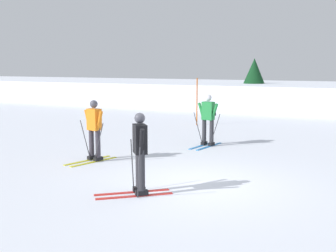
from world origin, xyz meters
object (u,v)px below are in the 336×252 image
skier_green (208,117)px  skier_black (140,151)px  skier_orange (94,128)px  conifer_far_left (254,77)px  trail_marker_pole (197,102)px

skier_green → skier_black: (0.66, -5.79, -0.04)m
skier_green → skier_black: same height
skier_green → skier_orange: bearing=-120.0°
skier_orange → conifer_far_left: 17.34m
skier_black → trail_marker_pole: trail_marker_pole is taller
skier_green → skier_black: bearing=-83.5°
skier_orange → skier_black: (2.72, -2.23, 0.00)m
skier_orange → skier_black: bearing=-39.3°
skier_green → trail_marker_pole: 4.94m
skier_orange → skier_green: (2.06, 3.57, 0.04)m
trail_marker_pole → conifer_far_left: 9.37m
skier_orange → conifer_far_left: bearing=90.1°
skier_orange → skier_black: 3.51m
skier_green → conifer_far_left: (-2.08, 13.74, 0.99)m
skier_black → trail_marker_pole: (-2.85, 10.21, 0.13)m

